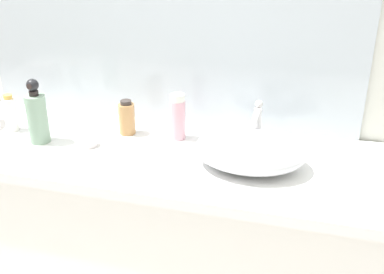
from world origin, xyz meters
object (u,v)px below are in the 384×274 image
(spray_can, at_px, (178,117))
(candle_jar, at_px, (88,142))
(soap_dispenser, at_px, (37,116))
(perfume_bottle, at_px, (127,118))
(sink_basin, at_px, (249,151))
(lotion_bottle, at_px, (11,114))

(spray_can, distance_m, candle_jar, 0.34)
(candle_jar, bearing_deg, soap_dispenser, -176.49)
(perfume_bottle, height_order, spray_can, spray_can)
(sink_basin, xyz_separation_m, lotion_bottle, (-0.93, 0.05, 0.01))
(lotion_bottle, xyz_separation_m, candle_jar, (0.35, -0.05, -0.05))
(spray_can, relative_size, candle_jar, 2.78)
(perfume_bottle, xyz_separation_m, candle_jar, (-0.09, -0.14, -0.05))
(lotion_bottle, relative_size, spray_can, 0.84)
(sink_basin, distance_m, soap_dispenser, 0.77)
(lotion_bottle, bearing_deg, soap_dispenser, -21.58)
(spray_can, bearing_deg, lotion_bottle, -171.20)
(sink_basin, distance_m, perfume_bottle, 0.51)
(soap_dispenser, xyz_separation_m, lotion_bottle, (-0.16, 0.06, -0.03))
(soap_dispenser, bearing_deg, perfume_bottle, 28.56)
(soap_dispenser, bearing_deg, candle_jar, 3.51)
(perfume_bottle, bearing_deg, candle_jar, -123.40)
(sink_basin, distance_m, lotion_bottle, 0.93)
(spray_can, bearing_deg, soap_dispenser, -161.34)
(sink_basin, height_order, lotion_bottle, lotion_bottle)
(sink_basin, xyz_separation_m, perfume_bottle, (-0.49, 0.14, 0.01))
(sink_basin, height_order, candle_jar, sink_basin)
(sink_basin, distance_m, spray_can, 0.33)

